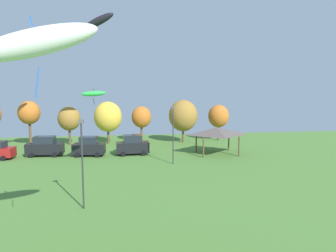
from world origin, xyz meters
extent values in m
ellipsoid|color=white|center=(-4.08, 15.19, 10.28)|extent=(5.31, 1.46, 2.40)
cube|color=blue|center=(-4.08, 15.19, 10.60)|extent=(0.42, 0.19, 1.41)
cylinder|color=blue|center=(-4.08, 15.19, 8.67)|extent=(0.23, 0.06, 1.28)
ellipsoid|color=green|center=(-3.52, 32.61, 8.13)|extent=(2.49, 0.93, 0.65)
cube|color=black|center=(-3.52, 32.61, 8.28)|extent=(0.09, 0.09, 0.68)
cylinder|color=black|center=(-3.52, 32.61, 7.38)|extent=(0.14, 0.07, 0.60)
ellipsoid|color=black|center=(-3.31, 37.68, 16.20)|extent=(4.13, 2.16, 2.36)
cube|color=purple|center=(-3.31, 37.68, 16.45)|extent=(0.49, 0.27, 1.06)
cylinder|color=black|center=(-15.12, 40.12, 0.32)|extent=(0.65, 0.26, 0.64)
cylinder|color=black|center=(-14.99, 41.97, 0.32)|extent=(0.65, 0.26, 0.64)
cube|color=black|center=(-10.79, 42.20, 1.00)|extent=(4.66, 2.01, 1.35)
cube|color=#1E232D|center=(-10.79, 42.20, 2.14)|extent=(2.61, 1.75, 0.95)
cylinder|color=black|center=(-9.43, 41.24, 0.32)|extent=(0.65, 0.26, 0.64)
cylinder|color=black|center=(-9.32, 42.97, 0.32)|extent=(0.65, 0.26, 0.64)
cylinder|color=black|center=(-12.26, 41.42, 0.32)|extent=(0.65, 0.26, 0.64)
cylinder|color=black|center=(-12.15, 43.15, 0.32)|extent=(0.65, 0.26, 0.64)
cube|color=black|center=(-5.15, 41.43, 0.98)|extent=(4.22, 2.31, 1.32)
cube|color=#1E232D|center=(-5.15, 41.43, 2.10)|extent=(2.41, 1.94, 0.92)
cylinder|color=black|center=(-4.03, 40.37, 0.32)|extent=(0.66, 0.30, 0.64)
cylinder|color=black|center=(-3.80, 42.17, 0.32)|extent=(0.66, 0.30, 0.64)
cylinder|color=black|center=(-6.50, 40.69, 0.32)|extent=(0.66, 0.30, 0.64)
cylinder|color=black|center=(-6.27, 42.49, 0.32)|extent=(0.66, 0.30, 0.64)
cube|color=black|center=(0.49, 41.45, 1.01)|extent=(4.37, 2.13, 1.37)
cube|color=#1E232D|center=(0.49, 41.45, 2.17)|extent=(2.44, 1.87, 0.96)
cylinder|color=black|center=(1.86, 40.58, 0.32)|extent=(0.65, 0.26, 0.64)
cylinder|color=black|center=(1.75, 42.47, 0.32)|extent=(0.65, 0.26, 0.64)
cylinder|color=black|center=(-0.78, 40.43, 0.32)|extent=(0.65, 0.26, 0.64)
cylinder|color=black|center=(-0.89, 42.32, 0.32)|extent=(0.65, 0.26, 0.64)
cylinder|color=brown|center=(9.33, 38.44, 1.30)|extent=(0.20, 0.20, 2.60)
cylinder|color=brown|center=(14.06, 38.44, 1.30)|extent=(0.20, 0.20, 2.60)
cylinder|color=brown|center=(9.33, 42.30, 1.30)|extent=(0.20, 0.20, 2.60)
cylinder|color=brown|center=(14.06, 42.30, 1.30)|extent=(0.20, 0.20, 2.60)
pyramid|color=#564C47|center=(11.70, 40.37, 3.10)|extent=(6.12, 4.99, 1.00)
cylinder|color=#2D2D33|center=(-3.53, 23.34, 3.07)|extent=(0.12, 0.12, 6.13)
cube|color=#4C4C51|center=(-3.53, 23.34, 6.25)|extent=(0.36, 0.20, 0.24)
cylinder|color=#2D2D33|center=(4.95, 35.61, 3.19)|extent=(0.12, 0.12, 6.39)
cube|color=#4C4C51|center=(4.95, 35.61, 6.51)|extent=(0.36, 0.20, 0.24)
cylinder|color=brown|center=(-14.92, 50.29, 1.97)|extent=(0.36, 0.36, 3.94)
ellipsoid|color=#BC6623|center=(-14.92, 50.29, 5.16)|extent=(3.25, 3.25, 3.58)
cylinder|color=brown|center=(-9.10, 50.52, 1.43)|extent=(0.36, 0.36, 2.86)
ellipsoid|color=olive|center=(-9.10, 50.52, 4.15)|extent=(3.46, 3.46, 3.80)
cylinder|color=brown|center=(-3.14, 50.77, 1.35)|extent=(0.36, 0.36, 2.69)
ellipsoid|color=gold|center=(-3.14, 50.77, 4.35)|extent=(4.41, 4.41, 4.85)
cylinder|color=brown|center=(2.29, 51.96, 1.46)|extent=(0.36, 0.36, 2.91)
ellipsoid|color=#BC6623|center=(2.29, 51.96, 4.14)|extent=(3.26, 3.26, 3.58)
cylinder|color=brown|center=(9.03, 50.20, 1.33)|extent=(0.36, 0.36, 2.66)
ellipsoid|color=olive|center=(9.03, 50.20, 4.43)|extent=(4.71, 4.71, 5.18)
cylinder|color=brown|center=(15.47, 51.46, 1.43)|extent=(0.36, 0.36, 2.85)
ellipsoid|color=#BC6623|center=(15.47, 51.46, 4.18)|extent=(3.54, 3.54, 3.89)
camera|label=1|loc=(-0.57, 2.12, 8.28)|focal=32.00mm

